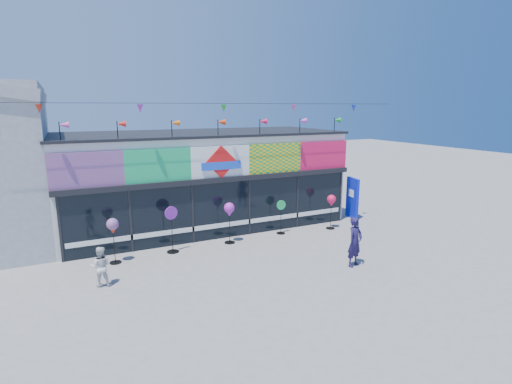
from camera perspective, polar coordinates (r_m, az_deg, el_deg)
ground at (r=13.31m, az=0.53°, el=-10.82°), size 80.00×80.00×0.00m
kite_shop at (r=18.05m, az=-7.85°, el=1.98°), size 16.00×5.70×5.31m
blue_sign at (r=19.39m, az=13.60°, el=-0.82°), size 0.31×0.97×1.92m
spinner_0 at (r=14.13m, az=-19.78°, el=-4.77°), size 0.40×0.40×1.57m
spinner_1 at (r=14.70m, az=-11.93°, el=-5.08°), size 0.48×0.44×1.72m
spinner_2 at (r=15.29m, az=-3.84°, el=-2.69°), size 0.41×0.41×1.61m
spinner_3 at (r=16.55m, az=3.59°, el=-3.45°), size 0.40×0.36×1.42m
spinner_4 at (r=17.38m, az=10.72°, el=-1.36°), size 0.38×0.38×1.50m
adult_man at (r=13.60m, az=13.96°, el=-6.93°), size 0.69×0.55×1.66m
child at (r=12.71m, az=-21.33°, el=-9.89°), size 0.65×0.46×1.21m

